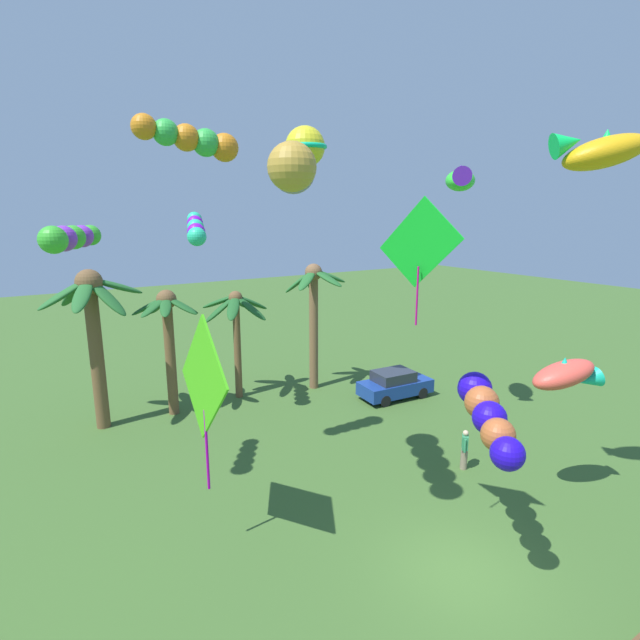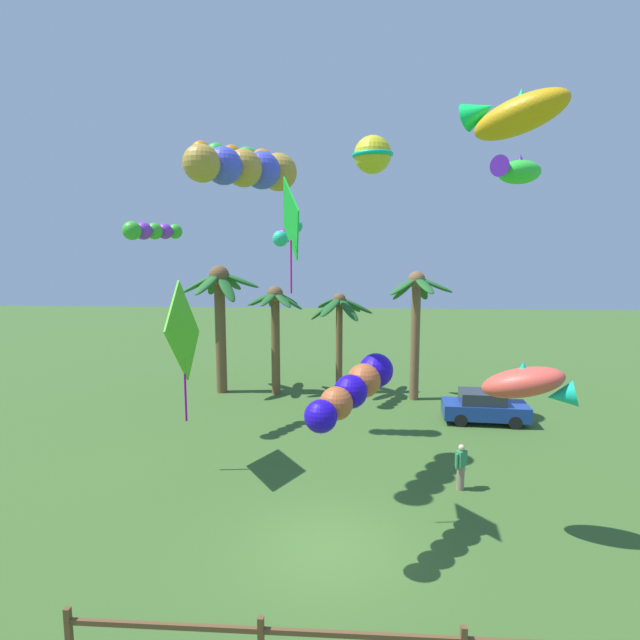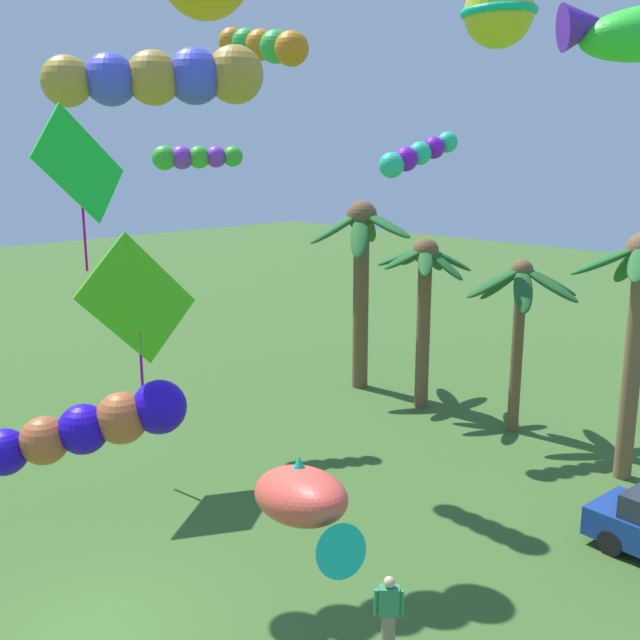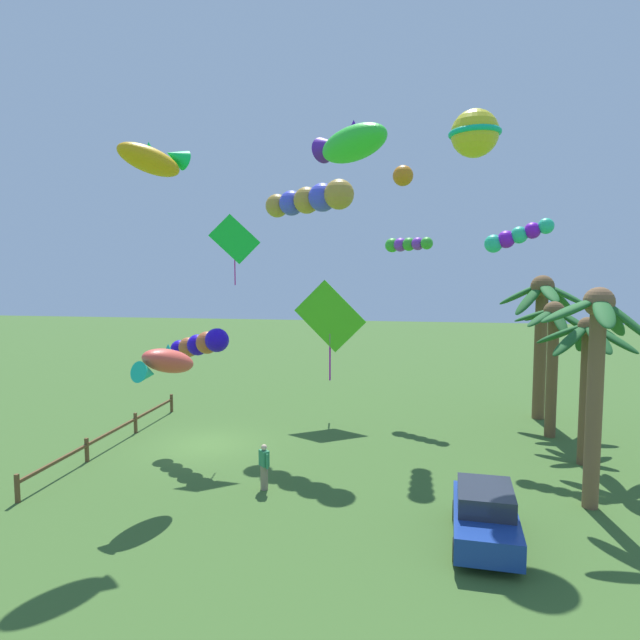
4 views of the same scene
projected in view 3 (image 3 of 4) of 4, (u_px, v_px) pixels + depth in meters
ground_plane at (89, 637)px, 14.27m from camera, size 120.00×120.00×0.00m
palm_tree_0 at (639, 304)px, 20.10m from camera, size 3.64×3.53×7.03m
palm_tree_1 at (521, 300)px, 23.79m from camera, size 3.68×3.52×5.76m
palm_tree_2 at (362, 253)px, 28.18m from camera, size 4.45×4.26×7.30m
palm_tree_3 at (424, 286)px, 26.02m from camera, size 3.21×3.28×6.16m
spectator_0 at (389, 615)px, 13.64m from camera, size 0.44×0.43×1.59m
kite_tube_0 at (194, 157)px, 23.51m from camera, size 1.86×2.54×0.77m
kite_fish_1 at (303, 501)px, 10.04m from camera, size 2.68×1.78×1.32m
kite_ball_2 at (499, 12)px, 17.83m from camera, size 2.62×2.62×1.69m
kite_tube_4 at (264, 45)px, 20.14m from camera, size 3.37×0.92×1.26m
kite_tube_5 at (416, 155)px, 23.03m from camera, size 1.31×2.75×1.42m
kite_diamond_6 at (80, 167)px, 13.75m from camera, size 0.69×2.16×3.10m
kite_diamond_7 at (138, 302)px, 20.03m from camera, size 0.09×3.69×5.15m
kite_tube_8 at (93, 426)px, 12.85m from camera, size 2.29×3.09×1.50m
kite_tube_10 at (164, 77)px, 16.63m from camera, size 3.02×4.44×1.44m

